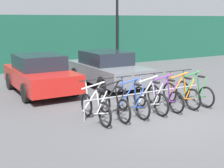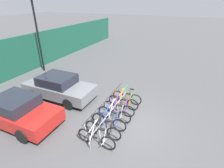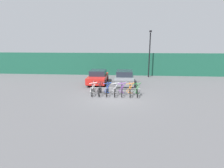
{
  "view_description": "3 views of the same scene",
  "coord_description": "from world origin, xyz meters",
  "px_view_note": "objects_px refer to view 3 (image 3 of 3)",
  "views": [
    {
      "loc": [
        -5.44,
        -6.56,
        2.68
      ],
      "look_at": [
        -0.66,
        1.69,
        0.68
      ],
      "focal_mm": 50.0,
      "sensor_mm": 36.0,
      "label": 1
    },
    {
      "loc": [
        -6.39,
        -2.23,
        5.36
      ],
      "look_at": [
        1.17,
        1.2,
        1.3
      ],
      "focal_mm": 28.0,
      "sensor_mm": 36.0,
      "label": 2
    },
    {
      "loc": [
        0.75,
        -13.09,
        4.17
      ],
      "look_at": [
        -0.36,
        1.21,
        0.76
      ],
      "focal_mm": 28.0,
      "sensor_mm": 36.0,
      "label": 3
    }
  ],
  "objects_px": {
    "car_grey": "(124,78)",
    "bicycle_black": "(100,90)",
    "bike_rack": "(115,89)",
    "bicycle_blue": "(107,90)",
    "bicycle_green": "(137,91)",
    "car_red": "(98,77)",
    "bicycle_white": "(93,90)",
    "bicycle_orange": "(130,91)",
    "bicycle_silver": "(115,91)",
    "bicycle_purple": "(122,91)",
    "lamp_post": "(150,52)"
  },
  "relations": [
    {
      "from": "car_grey",
      "to": "bicycle_black",
      "type": "bearing_deg",
      "value": -116.71
    },
    {
      "from": "bike_rack",
      "to": "car_grey",
      "type": "relative_size",
      "value": 0.97
    },
    {
      "from": "bicycle_blue",
      "to": "bicycle_green",
      "type": "bearing_deg",
      "value": -2.84
    },
    {
      "from": "bike_rack",
      "to": "bicycle_black",
      "type": "bearing_deg",
      "value": -173.02
    },
    {
      "from": "bicycle_black",
      "to": "car_grey",
      "type": "relative_size",
      "value": 0.41
    },
    {
      "from": "bicycle_green",
      "to": "car_red",
      "type": "bearing_deg",
      "value": 134.9
    },
    {
      "from": "bicycle_blue",
      "to": "bicycle_green",
      "type": "distance_m",
      "value": 2.39
    },
    {
      "from": "bike_rack",
      "to": "bicycle_white",
      "type": "bearing_deg",
      "value": -175.23
    },
    {
      "from": "bicycle_orange",
      "to": "car_grey",
      "type": "relative_size",
      "value": 0.41
    },
    {
      "from": "bicycle_blue",
      "to": "bicycle_silver",
      "type": "xyz_separation_m",
      "value": [
        0.63,
        0.0,
        0.0
      ]
    },
    {
      "from": "bicycle_green",
      "to": "bicycle_silver",
      "type": "bearing_deg",
      "value": -178.46
    },
    {
      "from": "bicycle_white",
      "to": "car_grey",
      "type": "height_order",
      "value": "car_grey"
    },
    {
      "from": "bicycle_black",
      "to": "bicycle_purple",
      "type": "xyz_separation_m",
      "value": [
        1.79,
        0.0,
        0.0
      ]
    },
    {
      "from": "bicycle_orange",
      "to": "car_red",
      "type": "xyz_separation_m",
      "value": [
        -3.22,
        4.01,
        0.31
      ]
    },
    {
      "from": "bicycle_blue",
      "to": "bicycle_orange",
      "type": "relative_size",
      "value": 1.0
    },
    {
      "from": "car_grey",
      "to": "bicycle_orange",
      "type": "bearing_deg",
      "value": -82.83
    },
    {
      "from": "bicycle_green",
      "to": "bicycle_blue",
      "type": "bearing_deg",
      "value": -178.46
    },
    {
      "from": "car_grey",
      "to": "bike_rack",
      "type": "bearing_deg",
      "value": -101.12
    },
    {
      "from": "car_red",
      "to": "bike_rack",
      "type": "bearing_deg",
      "value": -62.56
    },
    {
      "from": "bicycle_purple",
      "to": "bicycle_white",
      "type": "bearing_deg",
      "value": 179.51
    },
    {
      "from": "bike_rack",
      "to": "bicycle_silver",
      "type": "distance_m",
      "value": 0.19
    },
    {
      "from": "bicycle_white",
      "to": "bicycle_green",
      "type": "distance_m",
      "value": 3.56
    },
    {
      "from": "bicycle_orange",
      "to": "lamp_post",
      "type": "xyz_separation_m",
      "value": [
        2.47,
        7.97,
        2.75
      ]
    },
    {
      "from": "bicycle_blue",
      "to": "lamp_post",
      "type": "distance_m",
      "value": 9.46
    },
    {
      "from": "bicycle_white",
      "to": "car_grey",
      "type": "xyz_separation_m",
      "value": [
        2.51,
        3.86,
        0.31
      ]
    },
    {
      "from": "bike_rack",
      "to": "bicycle_purple",
      "type": "distance_m",
      "value": 0.6
    },
    {
      "from": "bicycle_green",
      "to": "car_red",
      "type": "distance_m",
      "value": 5.52
    },
    {
      "from": "bicycle_silver",
      "to": "bicycle_orange",
      "type": "height_order",
      "value": "same"
    },
    {
      "from": "car_red",
      "to": "car_grey",
      "type": "height_order",
      "value": "same"
    },
    {
      "from": "bicycle_silver",
      "to": "bicycle_green",
      "type": "bearing_deg",
      "value": 3.44
    },
    {
      "from": "bicycle_white",
      "to": "lamp_post",
      "type": "distance_m",
      "value": 10.05
    },
    {
      "from": "bike_rack",
      "to": "bicycle_black",
      "type": "distance_m",
      "value": 1.23
    },
    {
      "from": "bicycle_silver",
      "to": "bicycle_green",
      "type": "height_order",
      "value": "same"
    },
    {
      "from": "bicycle_purple",
      "to": "car_grey",
      "type": "bearing_deg",
      "value": 87.16
    },
    {
      "from": "bike_rack",
      "to": "bicycle_blue",
      "type": "relative_size",
      "value": 2.4
    },
    {
      "from": "bicycle_purple",
      "to": "bicycle_green",
      "type": "xyz_separation_m",
      "value": [
        1.21,
        0.0,
        0.0
      ]
    },
    {
      "from": "bicycle_white",
      "to": "bicycle_blue",
      "type": "xyz_separation_m",
      "value": [
        1.17,
        0.0,
        0.0
      ]
    },
    {
      "from": "bicycle_black",
      "to": "bicycle_orange",
      "type": "bearing_deg",
      "value": 1.37
    },
    {
      "from": "bicycle_orange",
      "to": "car_red",
      "type": "distance_m",
      "value": 5.15
    },
    {
      "from": "bike_rack",
      "to": "car_grey",
      "type": "height_order",
      "value": "car_grey"
    },
    {
      "from": "bicycle_purple",
      "to": "bicycle_orange",
      "type": "xyz_separation_m",
      "value": [
        0.65,
        0.0,
        0.0
      ]
    },
    {
      "from": "bicycle_green",
      "to": "bike_rack",
      "type": "bearing_deg",
      "value": 176.77
    },
    {
      "from": "bicycle_silver",
      "to": "lamp_post",
      "type": "height_order",
      "value": "lamp_post"
    },
    {
      "from": "bicycle_purple",
      "to": "bicycle_green",
      "type": "height_order",
      "value": "same"
    },
    {
      "from": "bicycle_orange",
      "to": "bicycle_green",
      "type": "height_order",
      "value": "same"
    },
    {
      "from": "bike_rack",
      "to": "bicycle_purple",
      "type": "height_order",
      "value": "bicycle_purple"
    },
    {
      "from": "lamp_post",
      "to": "bicycle_purple",
      "type": "bearing_deg",
      "value": -111.33
    },
    {
      "from": "bicycle_orange",
      "to": "car_grey",
      "type": "bearing_deg",
      "value": 101.07
    },
    {
      "from": "car_red",
      "to": "lamp_post",
      "type": "relative_size",
      "value": 0.71
    },
    {
      "from": "bicycle_black",
      "to": "bicycle_green",
      "type": "distance_m",
      "value": 2.99
    }
  ]
}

